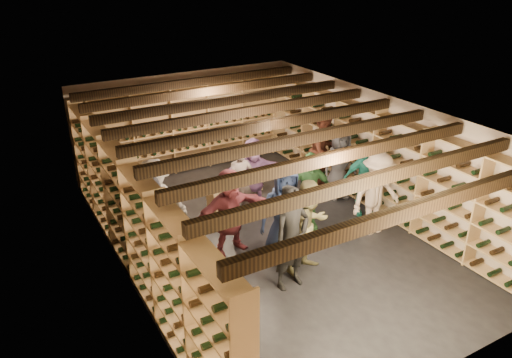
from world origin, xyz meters
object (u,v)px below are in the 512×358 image
object	(u,v)px
person_1	(291,238)
person_6	(285,212)
person_2	(310,227)
person_12	(339,164)
person_7	(241,184)
person_8	(324,151)
person_3	(377,194)
crate_loose	(219,186)
crate_stack_left	(220,199)
person_4	(365,179)
person_0	(152,221)
crate_stack_right	(250,180)
person_11	(253,173)
person_10	(308,191)
person_5	(230,211)
person_9	(156,204)

from	to	relation	value
person_1	person_6	xyz separation A→B (m)	(0.35, 0.74, 0.02)
person_2	person_12	world-z (taller)	person_2
person_7	person_8	bearing A→B (deg)	6.72
person_1	person_3	xyz separation A→B (m)	(2.34, 0.62, -0.06)
person_2	person_12	size ratio (longest dim) A/B	1.04
crate_loose	person_1	world-z (taller)	person_1
crate_stack_left	person_8	size ratio (longest dim) A/B	0.37
crate_loose	person_4	world-z (taller)	person_4
person_0	person_4	distance (m)	4.38
crate_stack_right	crate_loose	world-z (taller)	crate_stack_right
person_1	person_3	size ratio (longest dim) A/B	1.07
person_7	person_1	bearing A→B (deg)	-100.47
person_11	person_4	bearing A→B (deg)	-27.61
person_10	person_8	bearing A→B (deg)	67.14
person_0	person_4	size ratio (longest dim) A/B	1.05
crate_stack_left	person_3	xyz separation A→B (m)	(2.27, -2.14, 0.49)
person_1	person_10	size ratio (longest dim) A/B	1.11
person_7	person_11	world-z (taller)	person_7
person_8	person_11	world-z (taller)	person_8
person_3	person_11	distance (m)	2.60
person_6	person_11	distance (m)	2.09
person_7	person_10	bearing A→B (deg)	-47.18
person_1	person_7	distance (m)	2.40
person_5	crate_loose	bearing A→B (deg)	63.88
person_3	person_10	xyz separation A→B (m)	(-1.03, 0.78, -0.03)
person_6	person_1	bearing A→B (deg)	-92.76
crate_loose	person_10	xyz separation A→B (m)	(0.77, -2.40, 0.72)
person_2	person_9	world-z (taller)	person_9
crate_loose	person_1	bearing A→B (deg)	-98.06
crate_loose	person_9	xyz separation A→B (m)	(-1.99, -1.57, 0.77)
person_5	person_11	bearing A→B (deg)	42.28
person_2	person_12	bearing A→B (deg)	28.24
crate_loose	person_8	size ratio (longest dim) A/B	0.27
person_0	person_3	bearing A→B (deg)	-9.69
person_12	person_7	bearing A→B (deg)	-177.62
person_6	person_11	bearing A→B (deg)	98.21
crate_stack_right	crate_loose	size ratio (longest dim) A/B	1.02
person_0	person_9	xyz separation A→B (m)	(0.24, 0.50, 0.04)
person_0	person_7	size ratio (longest dim) A/B	1.04
person_2	person_5	world-z (taller)	person_2
person_3	person_4	bearing A→B (deg)	66.86
crate_stack_right	person_12	world-z (taller)	person_12
person_0	person_11	xyz separation A→B (m)	(2.55, 1.03, -0.06)
person_3	person_10	world-z (taller)	person_3
crate_stack_left	person_5	world-z (taller)	person_5
person_3	person_9	world-z (taller)	person_9
person_1	person_4	size ratio (longest dim) A/B	1.14
person_0	person_2	xyz separation A→B (m)	(2.19, -1.52, 0.02)
person_7	person_12	xyz separation A→B (m)	(2.32, -0.20, 0.02)
crate_stack_left	person_2	distance (m)	2.63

